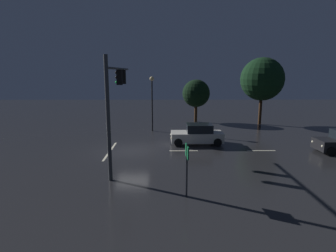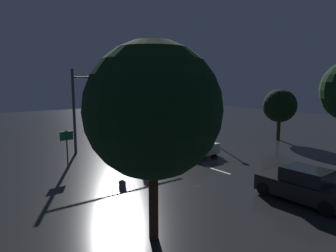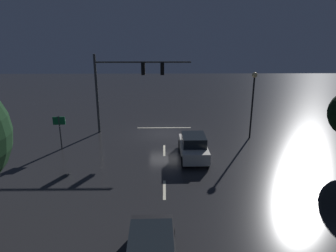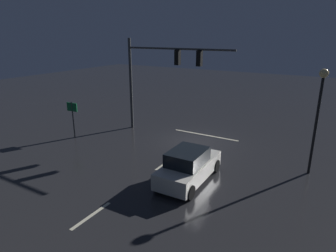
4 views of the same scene
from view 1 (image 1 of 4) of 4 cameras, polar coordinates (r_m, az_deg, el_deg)
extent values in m
plane|color=#232326|center=(21.34, -7.53, -5.16)|extent=(80.00, 80.00, 0.00)
cylinder|color=#383A3D|center=(15.06, -12.34, 1.24)|extent=(0.22, 0.22, 6.86)
cylinder|color=#383A3D|center=(18.83, -10.14, 11.67)|extent=(8.10, 0.14, 0.14)
cube|color=black|center=(18.83, -10.08, 9.94)|extent=(0.32, 0.36, 1.00)
sphere|color=black|center=(18.86, -10.69, 10.89)|extent=(0.20, 0.20, 0.20)
sphere|color=black|center=(18.86, -10.66, 9.92)|extent=(0.20, 0.20, 0.20)
sphere|color=#19F24C|center=(18.87, -10.62, 8.95)|extent=(0.20, 0.20, 0.20)
cube|color=black|center=(20.43, -9.32, 10.04)|extent=(0.32, 0.36, 1.00)
sphere|color=black|center=(20.45, -9.88, 10.92)|extent=(0.20, 0.20, 0.20)
sphere|color=black|center=(20.46, -9.85, 10.02)|extent=(0.20, 0.20, 0.20)
sphere|color=#19F24C|center=(20.46, -9.82, 9.13)|extent=(0.20, 0.20, 0.20)
cube|color=beige|center=(21.22, 3.30, -5.16)|extent=(0.16, 2.20, 0.01)
cube|color=beige|center=(22.42, 18.85, -4.86)|extent=(0.16, 2.20, 0.01)
cube|color=beige|center=(21.61, -11.95, -5.09)|extent=(5.00, 0.16, 0.01)
cube|color=silver|center=(23.17, 6.01, -2.23)|extent=(1.86, 4.32, 0.80)
cube|color=black|center=(23.04, 6.54, -0.43)|extent=(1.63, 2.12, 0.68)
cylinder|color=black|center=(22.28, 2.17, -3.46)|extent=(0.23, 0.68, 0.68)
cylinder|color=black|center=(23.91, 1.93, -2.45)|extent=(0.23, 0.68, 0.68)
cylinder|color=black|center=(22.69, 10.27, -3.37)|extent=(0.23, 0.68, 0.68)
cylinder|color=black|center=(24.29, 9.50, -2.38)|extent=(0.23, 0.68, 0.68)
sphere|color=#F9EFC6|center=(22.36, 0.81, -2.53)|extent=(0.20, 0.20, 0.20)
sphere|color=#F9EFC6|center=(23.62, 0.70, -1.78)|extent=(0.20, 0.20, 0.20)
cylinder|color=black|center=(23.08, 30.76, -4.54)|extent=(0.23, 0.68, 0.68)
cylinder|color=black|center=(24.46, 28.69, -3.52)|extent=(0.23, 0.68, 0.68)
sphere|color=#F9EFC6|center=(22.88, 29.49, -3.68)|extent=(0.20, 0.20, 0.20)
sphere|color=#F9EFC6|center=(23.97, 27.91, -2.92)|extent=(0.20, 0.20, 0.20)
cylinder|color=black|center=(27.82, -3.32, 4.13)|extent=(0.14, 0.14, 5.14)
sphere|color=#F9D88C|center=(27.62, -3.39, 9.81)|extent=(0.44, 0.44, 0.44)
cylinder|color=#383A3D|center=(13.33, 3.94, -9.25)|extent=(0.09, 0.09, 2.62)
cube|color=#0F6033|center=(13.03, 3.99, -5.29)|extent=(0.90, 0.11, 0.60)
cylinder|color=#382314|center=(33.47, 5.80, 2.77)|extent=(0.36, 0.36, 2.23)
sphere|color=black|center=(33.22, 5.88, 6.79)|extent=(3.29, 3.29, 3.29)
cylinder|color=#382314|center=(33.42, 18.65, 3.21)|extent=(0.36, 0.36, 3.36)
sphere|color=black|center=(33.15, 19.02, 9.21)|extent=(4.86, 4.86, 4.86)
camera|label=2|loc=(21.79, 74.12, 2.90)|focal=32.41mm
camera|label=3|loc=(30.64, 49.15, 12.43)|focal=32.40mm
camera|label=4|loc=(31.96, 27.71, 12.03)|focal=31.42mm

